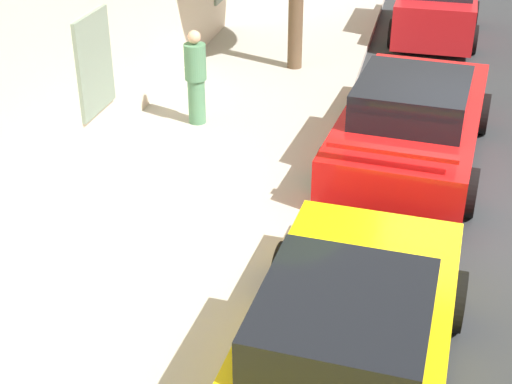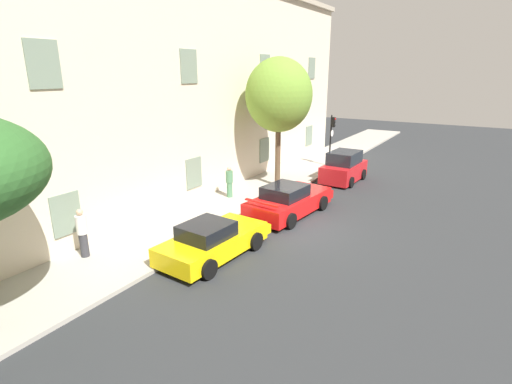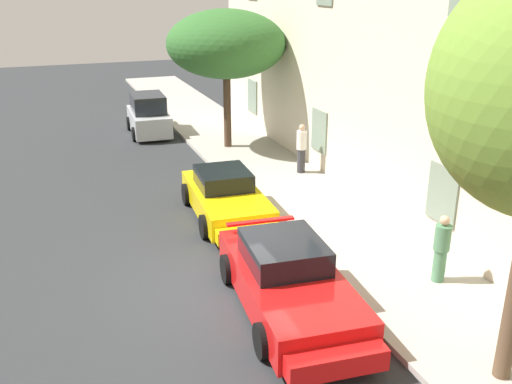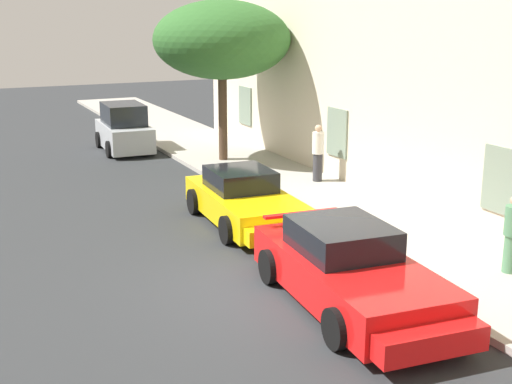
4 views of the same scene
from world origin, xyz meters
The scene contains 10 objects.
ground_plane centered at (0.00, 0.00, 0.00)m, with size 80.00×80.00×0.00m, color #2B2D30.
sidewalk centered at (0.00, 3.93, 0.07)m, with size 60.00×3.53×0.14m, color #A8A399.
building_facade centered at (0.00, 7.70, 5.58)m, with size 34.29×4.51×11.13m.
sportscar_red_lead centered at (-4.05, 1.28, 0.60)m, with size 4.72×2.30×1.36m.
sportscar_yellow_flank centered at (1.29, 0.95, 0.64)m, with size 5.26×2.54×1.46m.
hatchback_distant centered at (7.96, 0.76, 0.84)m, with size 3.60×2.01×1.84m.
tree_midblock centered at (4.65, 3.49, 5.16)m, with size 3.60×3.60×7.02m.
traffic_light centered at (10.82, 2.72, 2.50)m, with size 0.44×0.36×3.46m.
pedestrian_admiring centered at (1.47, 4.58, 0.96)m, with size 0.47×0.47×1.62m.
pedestrian_strolling centered at (-6.80, 4.96, 1.04)m, with size 0.50×0.50×1.76m.
Camera 2 is at (-14.32, -6.78, 6.41)m, focal length 27.46 mm.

